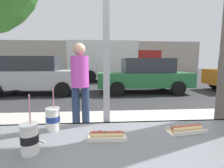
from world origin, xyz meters
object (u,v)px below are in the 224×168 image
object	(u,v)px
pedestrian	(80,82)
soda_cup_right	(30,138)
soda_cup_left	(53,118)
hotdog_tray_near	(107,135)
box_truck	(112,60)
parked_car_green	(144,75)
parked_car_silver	(36,75)
hotdog_tray_far	(186,129)

from	to	relation	value
pedestrian	soda_cup_right	bearing A→B (deg)	-89.94
soda_cup_left	soda_cup_right	world-z (taller)	soda_cup_right
hotdog_tray_near	box_truck	world-z (taller)	box_truck
parked_car_green	pedestrian	xyz separation A→B (m)	(-2.48, -4.73, 0.25)
soda_cup_left	parked_car_silver	world-z (taller)	parked_car_silver
parked_car_green	box_truck	world-z (taller)	box_truck
hotdog_tray_near	pedestrian	world-z (taller)	pedestrian
hotdog_tray_near	box_truck	distance (m)	11.92
soda_cup_left	box_truck	xyz separation A→B (m)	(1.23, 11.69, 0.61)
soda_cup_left	soda_cup_right	distance (m)	0.31
soda_cup_right	pedestrian	bearing A→B (deg)	90.06
soda_cup_left	parked_car_green	distance (m)	7.02
box_truck	soda_cup_right	bearing A→B (deg)	-95.98
hotdog_tray_near	box_truck	bearing A→B (deg)	85.92
soda_cup_left	parked_car_silver	distance (m)	7.10
hotdog_tray_near	parked_car_silver	world-z (taller)	parked_car_silver
hotdog_tray_near	pedestrian	xyz separation A→B (m)	(-0.41, 2.02, 0.11)
soda_cup_right	box_truck	xyz separation A→B (m)	(1.26, 12.00, 0.61)
soda_cup_right	parked_car_silver	size ratio (longest dim) A/B	0.07
soda_cup_left	box_truck	size ratio (longest dim) A/B	0.05
soda_cup_left	soda_cup_right	xyz separation A→B (m)	(-0.03, -0.31, 0.00)
box_truck	soda_cup_left	bearing A→B (deg)	-95.98
hotdog_tray_far	box_truck	xyz separation A→B (m)	(0.30, 11.80, 0.67)
soda_cup_right	box_truck	distance (m)	12.08
box_truck	hotdog_tray_far	bearing A→B (deg)	-91.44
hotdog_tray_far	parked_car_silver	world-z (taller)	parked_car_silver
soda_cup_left	pedestrian	distance (m)	1.85
soda_cup_right	box_truck	size ratio (longest dim) A/B	0.05
hotdog_tray_near	parked_car_silver	xyz separation A→B (m)	(-3.03, 6.75, -0.10)
hotdog_tray_far	parked_car_silver	xyz separation A→B (m)	(-3.58, 6.69, -0.10)
hotdog_tray_far	soda_cup_left	bearing A→B (deg)	173.37
parked_car_green	box_truck	xyz separation A→B (m)	(-1.22, 5.12, 0.81)
soda_cup_left	parked_car_silver	xyz separation A→B (m)	(-2.65, 6.58, -0.16)
soda_cup_left	hotdog_tray_near	size ratio (longest dim) A/B	1.27
soda_cup_left	hotdog_tray_near	world-z (taller)	soda_cup_left
hotdog_tray_near	hotdog_tray_far	xyz separation A→B (m)	(0.55, 0.07, -0.00)
soda_cup_right	parked_car_green	xyz separation A→B (m)	(2.48, 6.89, -0.20)
parked_car_silver	pedestrian	bearing A→B (deg)	-61.04
soda_cup_left	hotdog_tray_far	distance (m)	0.94
box_truck	pedestrian	bearing A→B (deg)	-97.29
soda_cup_left	parked_car_silver	bearing A→B (deg)	111.97
hotdog_tray_far	hotdog_tray_near	bearing A→B (deg)	-173.20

